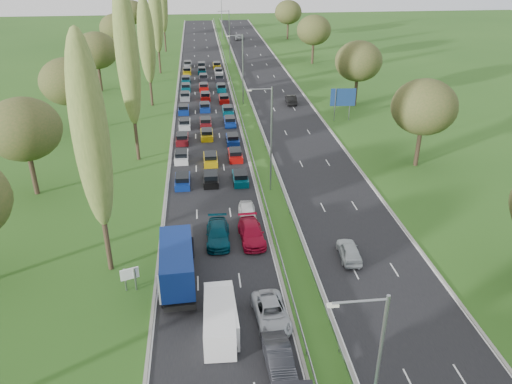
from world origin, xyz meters
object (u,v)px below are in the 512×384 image
white_van_front (219,320)px  near_car_2 (177,241)px  direction_sign (343,99)px  blue_lorry (178,261)px  info_sign (130,276)px  white_van_rear (221,314)px

white_van_front → near_car_2: bearing=107.5°
direction_sign → blue_lorry: bearing=-121.7°
blue_lorry → white_van_front: bearing=-67.5°
near_car_2 → info_sign: 7.18m
blue_lorry → white_van_rear: size_ratio=1.69×
near_car_2 → direction_sign: 43.27m
blue_lorry → white_van_rear: bearing=-63.7°
info_sign → direction_sign: direction_sign is taller
blue_lorry → white_van_front: size_ratio=1.66×
blue_lorry → near_car_2: bearing=90.0°
near_car_2 → white_van_front: 12.50m
near_car_2 → white_van_front: (3.35, -12.03, 0.48)m
blue_lorry → direction_sign: direction_sign is taller
info_sign → white_van_front: bearing=-40.1°
near_car_2 → blue_lorry: blue_lorry is taller
white_van_rear → white_van_front: bearing=-102.5°
info_sign → direction_sign: bearing=55.1°
white_van_front → info_sign: bearing=141.8°
white_van_front → white_van_rear: size_ratio=1.02×
info_sign → near_car_2: bearing=59.8°
direction_sign → info_sign: bearing=-124.9°
blue_lorry → direction_sign: (24.95, 40.48, 1.54)m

